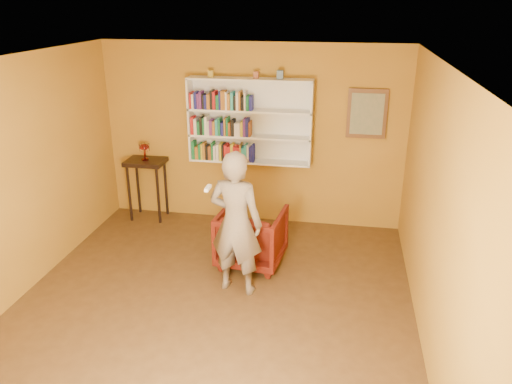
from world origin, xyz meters
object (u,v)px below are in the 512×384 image
Objects in this scene: console_table at (146,170)px; person at (236,223)px; bookshelf at (251,121)px; armchair at (252,237)px; ruby_lustre at (144,148)px.

person is (1.81, -1.81, 0.07)m from console_table.
console_table is at bearing -174.34° from bookshelf.
armchair is 0.83m from person.
console_table is 2.23m from armchair.
ruby_lustre is 2.32m from armchair.
bookshelf reaches higher than person.
armchair is (1.87, -1.14, -0.42)m from console_table.
person reaches higher than ruby_lustre.
person is (-0.06, -0.67, 0.49)m from armchair.
ruby_lustre is 0.31× the size of armchair.
bookshelf is at bearing 5.66° from console_table.
bookshelf is 1.04× the size of person.
console_table is (-1.61, -0.16, -0.80)m from bookshelf.
bookshelf is at bearing -72.78° from armchair.
armchair is at bearing -78.84° from bookshelf.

